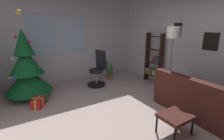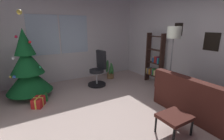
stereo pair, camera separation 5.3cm
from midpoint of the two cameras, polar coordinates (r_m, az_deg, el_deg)
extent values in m
cube|color=#B9A29A|center=(3.51, 2.18, -17.06)|extent=(4.77, 5.73, 0.10)
cube|color=silver|center=(5.65, -14.15, 10.63)|extent=(4.77, 0.10, 2.81)
cube|color=silver|center=(5.40, -22.71, 11.21)|extent=(0.90, 0.03, 1.20)
cube|color=silver|center=(5.62, -12.87, 12.13)|extent=(0.90, 0.03, 1.20)
cube|color=silver|center=(4.77, 28.13, 8.47)|extent=(0.10, 5.73, 2.81)
cube|color=black|center=(5.02, 22.63, 13.12)|extent=(0.02, 0.26, 0.34)
cube|color=black|center=(4.53, 31.92, 8.47)|extent=(0.02, 0.36, 0.42)
cube|color=#411D17|center=(3.99, 28.03, -10.67)|extent=(0.89, 1.74, 0.40)
cube|color=#411D17|center=(3.57, 25.85, -6.06)|extent=(0.26, 1.72, 0.44)
cube|color=#411D17|center=(4.31, 19.93, -3.51)|extent=(0.84, 0.17, 0.20)
cube|color=#B12E13|center=(3.60, 28.96, -7.14)|extent=(0.27, 0.43, 0.42)
cube|color=beige|center=(3.48, 32.68, -8.44)|extent=(0.18, 0.41, 0.41)
cube|color=#411D17|center=(3.08, 21.62, -15.06)|extent=(0.52, 0.44, 0.06)
cylinder|color=black|center=(2.92, 21.38, -21.03)|extent=(0.04, 0.04, 0.30)
cylinder|color=black|center=(3.25, 26.68, -17.67)|extent=(0.04, 0.04, 0.30)
cylinder|color=black|center=(3.12, 15.64, -17.94)|extent=(0.04, 0.04, 0.30)
cylinder|color=black|center=(3.43, 21.20, -15.20)|extent=(0.04, 0.04, 0.30)
cylinder|color=#4C331E|center=(4.86, -26.31, -7.39)|extent=(0.12, 0.12, 0.16)
cone|color=#104F23|center=(4.73, -26.89, -2.84)|extent=(1.13, 1.13, 0.65)
cone|color=#104F23|center=(4.62, -27.62, 2.85)|extent=(0.81, 0.81, 0.65)
cone|color=#104F23|center=(4.55, -28.38, 8.77)|extent=(0.50, 0.50, 0.65)
sphere|color=red|center=(4.44, -26.60, 8.80)|extent=(0.07, 0.07, 0.07)
sphere|color=gold|center=(4.58, -31.79, -2.12)|extent=(0.06, 0.06, 0.06)
sphere|color=silver|center=(4.51, -31.10, 3.50)|extent=(0.07, 0.07, 0.07)
sphere|color=blue|center=(4.44, -30.81, -2.12)|extent=(0.08, 0.08, 0.08)
sphere|color=#1E8C4C|center=(4.45, -23.67, 0.89)|extent=(0.07, 0.07, 0.07)
sphere|color=#B21433|center=(4.53, -30.41, 10.06)|extent=(0.07, 0.07, 0.07)
sphere|color=#F2D14C|center=(4.54, -29.53, 17.31)|extent=(0.12, 0.12, 0.12)
cube|color=red|center=(4.21, -24.15, -10.25)|extent=(0.34, 0.38, 0.22)
cube|color=#EAD84C|center=(4.21, -24.15, -10.25)|extent=(0.19, 0.29, 0.23)
cube|color=#EAD84C|center=(4.21, -24.15, -10.25)|extent=(0.21, 0.14, 0.23)
cube|color=#1E722D|center=(4.47, -23.39, -8.87)|extent=(0.28, 0.24, 0.19)
cube|color=red|center=(4.47, -23.39, -8.87)|extent=(0.28, 0.05, 0.19)
cube|color=red|center=(4.47, -23.39, -8.87)|extent=(0.05, 0.23, 0.19)
cylinder|color=black|center=(5.17, -5.02, -5.05)|extent=(0.56, 0.56, 0.06)
cylinder|color=#B2B2B7|center=(5.09, -5.08, -2.56)|extent=(0.05, 0.05, 0.41)
cylinder|color=black|center=(5.03, -5.14, -0.33)|extent=(0.44, 0.44, 0.09)
cube|color=black|center=(5.06, -3.52, 3.71)|extent=(0.18, 0.41, 0.57)
cube|color=#341F19|center=(5.17, 17.37, 3.23)|extent=(0.18, 0.04, 1.61)
cube|color=#341F19|center=(5.58, 12.84, 4.42)|extent=(0.18, 0.04, 1.61)
cube|color=#341F19|center=(5.50, 14.62, -1.79)|extent=(0.18, 0.56, 0.02)
cube|color=#341F19|center=(5.40, 14.92, 2.46)|extent=(0.18, 0.56, 0.02)
cube|color=#341F19|center=(5.32, 15.23, 6.85)|extent=(0.18, 0.56, 0.02)
cube|color=#341F19|center=(5.28, 15.56, 11.34)|extent=(0.18, 0.56, 0.02)
cube|color=maroon|center=(5.34, 16.51, -1.15)|extent=(0.14, 0.04, 0.21)
cube|color=#24458C|center=(5.39, 15.94, -1.26)|extent=(0.14, 0.06, 0.15)
cube|color=beige|center=(5.44, 15.41, -1.00)|extent=(0.14, 0.07, 0.17)
cube|color=#297738|center=(5.48, 14.84, -0.56)|extent=(0.15, 0.06, 0.22)
cube|color=#74266A|center=(5.52, 14.46, -0.50)|extent=(0.13, 0.04, 0.20)
cube|color=#B7701F|center=(5.57, 13.80, -0.44)|extent=(0.17, 0.07, 0.18)
cube|color=#4D5160|center=(5.61, 13.33, -0.17)|extent=(0.17, 0.05, 0.20)
cube|color=olive|center=(5.65, 12.91, -0.16)|extent=(0.17, 0.05, 0.17)
cube|color=teal|center=(5.24, 16.68, 3.10)|extent=(0.17, 0.06, 0.18)
cube|color=maroon|center=(5.29, 16.26, 3.41)|extent=(0.14, 0.07, 0.21)
cube|color=#A42617|center=(5.35, 15.60, 3.54)|extent=(0.13, 0.08, 0.20)
cube|color=#21528D|center=(5.42, 14.94, 3.44)|extent=(0.13, 0.08, 0.15)
cylinder|color=slate|center=(4.62, 19.34, -8.66)|extent=(0.28, 0.28, 0.03)
cylinder|color=slate|center=(4.38, 20.23, 0.56)|extent=(0.03, 0.03, 1.50)
cylinder|color=white|center=(4.25, 21.38, 12.25)|extent=(0.32, 0.32, 0.28)
cylinder|color=olive|center=(5.80, -0.32, -1.96)|extent=(0.25, 0.25, 0.19)
ellipsoid|color=#2D6C32|center=(5.63, -0.17, 0.05)|extent=(0.19, 0.18, 0.31)
ellipsoid|color=#2D6C32|center=(5.56, 0.25, 0.49)|extent=(0.12, 0.22, 0.42)
ellipsoid|color=#2D6C32|center=(5.56, -0.29, 0.08)|extent=(0.23, 0.17, 0.36)
ellipsoid|color=#2D6C32|center=(5.80, -1.43, 1.30)|extent=(0.19, 0.18, 0.46)
camera|label=1|loc=(0.03, -89.61, 0.11)|focal=25.98mm
camera|label=2|loc=(0.03, 90.39, -0.11)|focal=25.98mm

